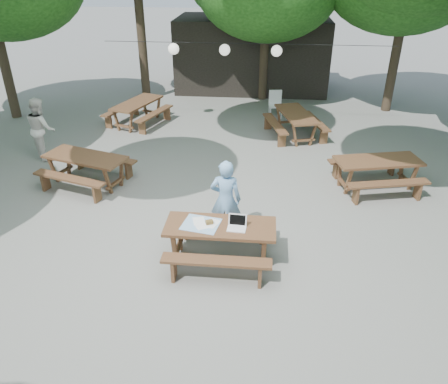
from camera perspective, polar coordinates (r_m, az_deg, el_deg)
ground at (r=9.42m, az=-2.21°, el=-3.65°), size 80.00×80.00×0.00m
pavilion at (r=18.73m, az=3.70°, el=17.57°), size 6.00×3.00×2.80m
main_picnic_table at (r=8.07m, az=-0.48°, el=-6.52°), size 2.00×1.58×0.75m
picnic_table_nw at (r=11.20m, az=-17.45°, el=2.83°), size 2.28×2.06×0.75m
picnic_table_ne at (r=11.12m, az=19.24°, el=2.31°), size 2.21×1.97×0.75m
picnic_table_far_w at (r=14.95m, az=-11.18°, el=10.14°), size 2.11×2.31×0.75m
picnic_table_far_e at (r=13.80m, az=9.29°, el=8.72°), size 2.04×2.26×0.75m
woman at (r=8.49m, az=0.22°, el=-1.00°), size 0.62×0.42×1.66m
second_person at (r=12.98m, az=-22.77°, el=7.67°), size 1.03×1.04×1.69m
plastic_chair at (r=15.49m, az=6.71°, el=10.63°), size 0.49×0.49×0.90m
laptop at (r=7.77m, az=1.71°, el=-4.29°), size 0.35×0.28×0.24m
tabletop_clutter at (r=7.90m, az=-2.79°, el=-4.15°), size 0.74×0.66×0.08m
paper_lanterns at (r=14.17m, az=0.14°, el=18.09°), size 9.00×0.34×0.38m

